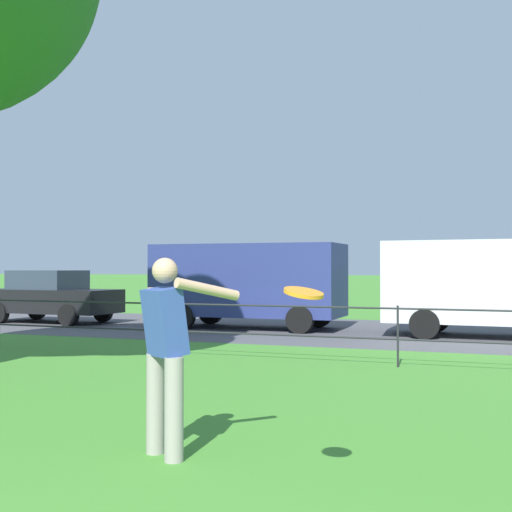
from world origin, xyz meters
TOP-DOWN VIEW (x-y plane):
  - street_strip at (0.00, 16.57)m, footprint 80.00×7.54m
  - park_fence at (-0.00, 10.59)m, footprint 32.56×0.04m
  - person_thrower at (-0.97, 4.56)m, footprint 0.77×0.66m
  - frisbee at (0.51, 3.75)m, footprint 0.37×0.37m
  - car_black_right at (-11.10, 16.06)m, footprint 4.05×1.90m
  - panel_van_left at (-4.90, 16.35)m, footprint 5.05×2.20m
  - panel_van_far_right at (1.38, 16.10)m, footprint 5.04×2.18m

SIDE VIEW (x-z plane):
  - street_strip at x=0.00m, z-range 0.00..0.01m
  - park_fence at x=0.00m, z-range 0.17..1.17m
  - car_black_right at x=-11.10m, z-range 0.01..1.55m
  - person_thrower at x=-0.97m, z-range 0.07..1.76m
  - panel_van_left at x=-4.90m, z-range 0.15..2.39m
  - panel_van_far_right at x=1.38m, z-range 0.15..2.39m
  - frisbee at x=0.51m, z-range 1.40..1.49m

